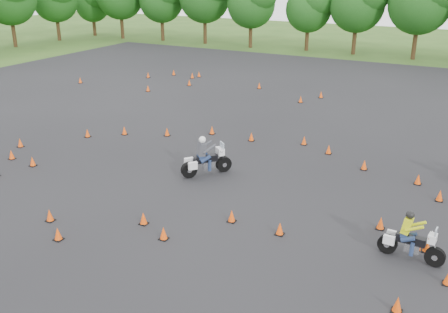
% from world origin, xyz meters
% --- Properties ---
extents(ground, '(140.00, 140.00, 0.00)m').
position_xyz_m(ground, '(0.00, 0.00, 0.00)').
color(ground, '#2D5119').
rests_on(ground, ground).
extents(asphalt_pad, '(62.00, 62.00, 0.00)m').
position_xyz_m(asphalt_pad, '(0.00, 6.00, 0.01)').
color(asphalt_pad, black).
rests_on(asphalt_pad, ground).
extents(treeline, '(86.95, 31.99, 11.10)m').
position_xyz_m(treeline, '(2.81, 35.04, 4.61)').
color(treeline, '#184714').
rests_on(treeline, ground).
extents(traffic_cones, '(36.79, 32.74, 0.45)m').
position_xyz_m(traffic_cones, '(-0.29, 5.84, 0.23)').
color(traffic_cones, '#EC4A09').
rests_on(traffic_cones, asphalt_pad).
extents(rider_grey, '(2.09, 2.39, 1.89)m').
position_xyz_m(rider_grey, '(-1.10, 4.37, 0.95)').
color(rider_grey, '#393A40').
rests_on(rider_grey, ground).
extents(rider_yellow, '(2.17, 0.81, 1.64)m').
position_xyz_m(rider_yellow, '(8.24, 1.27, 0.83)').
color(rider_yellow, '#C1CA11').
rests_on(rider_yellow, ground).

